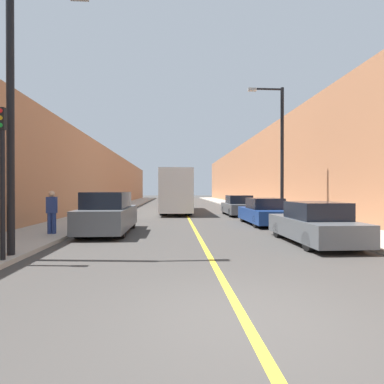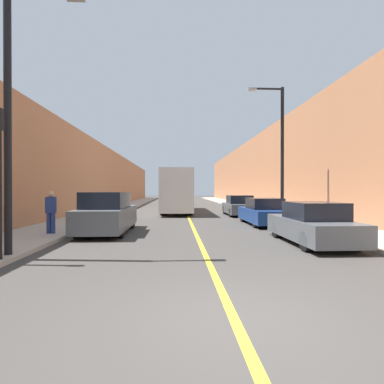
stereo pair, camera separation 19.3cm
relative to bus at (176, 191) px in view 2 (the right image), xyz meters
name	(u,v)px [view 2 (the right image)]	position (x,y,z in m)	size (l,w,h in m)	color
ground_plane	(235,320)	(0.84, -21.76, -1.85)	(200.00, 200.00, 0.00)	#3F3D3A
sidewalk_left	(125,206)	(-5.79, 8.24, -1.78)	(2.97, 72.00, 0.14)	#B2AA9E
sidewalk_right	(241,206)	(7.47, 8.24, -1.78)	(2.97, 72.00, 0.14)	#B2AA9E
building_row_left	(94,178)	(-9.28, 8.24, 1.38)	(4.00, 72.00, 6.45)	#B2724C
building_row_right	(270,172)	(10.96, 8.24, 2.18)	(4.00, 72.00, 8.04)	#B2724C
road_center_line	(184,207)	(0.84, 8.24, -1.84)	(0.16, 72.00, 0.01)	gold
bus	(176,191)	(0.00, 0.00, 0.00)	(2.43, 11.31, 3.47)	silver
parked_suv_left	(107,214)	(-3.06, -12.66, -1.00)	(1.91, 4.89, 1.81)	#51565B
car_right_near	(312,225)	(4.80, -15.74, -1.18)	(1.82, 4.41, 1.48)	#51565B
car_right_mid	(263,213)	(4.77, -9.90, -1.18)	(1.82, 4.55, 1.46)	navy
car_right_far	(239,206)	(4.66, -3.99, -1.17)	(1.89, 4.37, 1.51)	#51565B
street_lamp_left	(14,105)	(-4.43, -17.65, 2.39)	(2.17, 0.24, 7.25)	black
street_lamp_right	(280,146)	(6.12, -8.60, 2.70)	(2.17, 0.24, 7.86)	black
pedestrian	(51,211)	(-5.11, -13.64, -0.81)	(0.38, 0.24, 1.73)	navy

